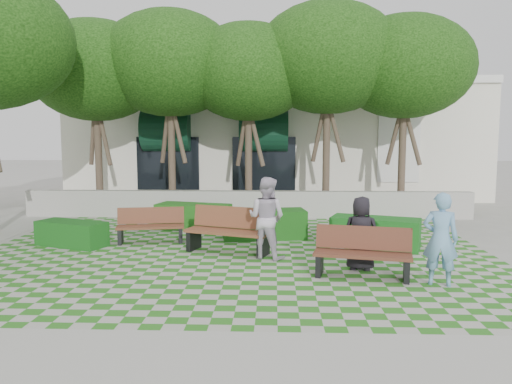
{
  "coord_description": "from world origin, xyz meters",
  "views": [
    {
      "loc": [
        0.95,
        -10.43,
        2.75
      ],
      "look_at": [
        0.5,
        1.5,
        1.4
      ],
      "focal_mm": 35.0,
      "sensor_mm": 36.0,
      "label": 1
    }
  ],
  "objects_px": {
    "bench_east": "(363,253)",
    "hedge_midleft": "(193,217)",
    "hedge_midright": "(264,224)",
    "person_blue": "(440,239)",
    "hedge_east": "(375,233)",
    "hedge_west": "(72,234)",
    "person_white": "(267,218)",
    "person_dark": "(361,233)",
    "bench_west": "(151,226)",
    "bench_mid": "(229,231)"
  },
  "relations": [
    {
      "from": "bench_east",
      "to": "hedge_midleft",
      "type": "bearing_deg",
      "value": 142.5
    },
    {
      "from": "hedge_midright",
      "to": "person_blue",
      "type": "distance_m",
      "value": 5.3
    },
    {
      "from": "hedge_east",
      "to": "hedge_midleft",
      "type": "distance_m",
      "value": 5.37
    },
    {
      "from": "hedge_west",
      "to": "bench_east",
      "type": "bearing_deg",
      "value": -20.21
    },
    {
      "from": "hedge_midright",
      "to": "hedge_east",
      "type": "bearing_deg",
      "value": -19.37
    },
    {
      "from": "hedge_midright",
      "to": "person_white",
      "type": "bearing_deg",
      "value": -87.38
    },
    {
      "from": "bench_east",
      "to": "person_dark",
      "type": "xyz_separation_m",
      "value": [
        0.05,
        0.53,
        0.29
      ]
    },
    {
      "from": "bench_west",
      "to": "hedge_west",
      "type": "bearing_deg",
      "value": -175.91
    },
    {
      "from": "bench_mid",
      "to": "hedge_east",
      "type": "relative_size",
      "value": 1.01
    },
    {
      "from": "hedge_midleft",
      "to": "person_dark",
      "type": "height_order",
      "value": "person_dark"
    },
    {
      "from": "person_dark",
      "to": "hedge_midleft",
      "type": "bearing_deg",
      "value": -31.18
    },
    {
      "from": "person_blue",
      "to": "person_white",
      "type": "relative_size",
      "value": 0.94
    },
    {
      "from": "bench_west",
      "to": "bench_mid",
      "type": "bearing_deg",
      "value": -35.71
    },
    {
      "from": "bench_mid",
      "to": "hedge_east",
      "type": "bearing_deg",
      "value": 30.51
    },
    {
      "from": "hedge_midright",
      "to": "hedge_west",
      "type": "distance_m",
      "value": 4.92
    },
    {
      "from": "hedge_midleft",
      "to": "person_white",
      "type": "relative_size",
      "value": 1.17
    },
    {
      "from": "bench_west",
      "to": "person_dark",
      "type": "xyz_separation_m",
      "value": [
        4.97,
        -2.46,
        0.33
      ]
    },
    {
      "from": "bench_east",
      "to": "person_blue",
      "type": "height_order",
      "value": "person_blue"
    },
    {
      "from": "bench_mid",
      "to": "person_dark",
      "type": "distance_m",
      "value": 3.21
    },
    {
      "from": "hedge_east",
      "to": "hedge_midright",
      "type": "bearing_deg",
      "value": 160.63
    },
    {
      "from": "hedge_midleft",
      "to": "bench_east",
      "type": "bearing_deg",
      "value": -49.77
    },
    {
      "from": "bench_west",
      "to": "hedge_east",
      "type": "height_order",
      "value": "bench_west"
    },
    {
      "from": "person_dark",
      "to": "hedge_midright",
      "type": "bearing_deg",
      "value": -41.44
    },
    {
      "from": "bench_east",
      "to": "hedge_midright",
      "type": "bearing_deg",
      "value": 131.2
    },
    {
      "from": "hedge_midright",
      "to": "person_dark",
      "type": "relative_size",
      "value": 1.44
    },
    {
      "from": "hedge_west",
      "to": "bench_mid",
      "type": "bearing_deg",
      "value": -7.45
    },
    {
      "from": "bench_mid",
      "to": "person_white",
      "type": "bearing_deg",
      "value": -10.41
    },
    {
      "from": "bench_east",
      "to": "bench_mid",
      "type": "relative_size",
      "value": 0.91
    },
    {
      "from": "hedge_midleft",
      "to": "hedge_midright",
      "type": "bearing_deg",
      "value": -30.56
    },
    {
      "from": "hedge_midright",
      "to": "hedge_west",
      "type": "relative_size",
      "value": 1.23
    },
    {
      "from": "bench_east",
      "to": "hedge_west",
      "type": "height_order",
      "value": "bench_east"
    },
    {
      "from": "hedge_east",
      "to": "hedge_west",
      "type": "height_order",
      "value": "hedge_east"
    },
    {
      "from": "bench_west",
      "to": "hedge_west",
      "type": "height_order",
      "value": "bench_west"
    },
    {
      "from": "person_white",
      "to": "bench_mid",
      "type": "bearing_deg",
      "value": -4.86
    },
    {
      "from": "bench_east",
      "to": "bench_mid",
      "type": "bearing_deg",
      "value": 156.96
    },
    {
      "from": "bench_east",
      "to": "bench_west",
      "type": "relative_size",
      "value": 1.09
    },
    {
      "from": "person_dark",
      "to": "bench_east",
      "type": "bearing_deg",
      "value": 99.09
    },
    {
      "from": "person_dark",
      "to": "hedge_east",
      "type": "bearing_deg",
      "value": -93.7
    },
    {
      "from": "hedge_east",
      "to": "person_white",
      "type": "bearing_deg",
      "value": -156.0
    },
    {
      "from": "bench_west",
      "to": "hedge_east",
      "type": "relative_size",
      "value": 0.84
    },
    {
      "from": "bench_west",
      "to": "hedge_west",
      "type": "distance_m",
      "value": 1.95
    },
    {
      "from": "bench_west",
      "to": "hedge_midright",
      "type": "height_order",
      "value": "bench_west"
    },
    {
      "from": "bench_west",
      "to": "person_white",
      "type": "relative_size",
      "value": 0.97
    },
    {
      "from": "hedge_midright",
      "to": "hedge_midleft",
      "type": "bearing_deg",
      "value": 149.44
    },
    {
      "from": "hedge_midleft",
      "to": "hedge_west",
      "type": "xyz_separation_m",
      "value": [
        -2.68,
        -2.36,
        -0.06
      ]
    },
    {
      "from": "hedge_west",
      "to": "person_white",
      "type": "xyz_separation_m",
      "value": [
        4.89,
        -1.05,
        0.61
      ]
    },
    {
      "from": "person_dark",
      "to": "bench_mid",
      "type": "bearing_deg",
      "value": -12.06
    },
    {
      "from": "bench_mid",
      "to": "person_blue",
      "type": "distance_m",
      "value": 4.81
    },
    {
      "from": "hedge_west",
      "to": "person_dark",
      "type": "distance_m",
      "value": 7.14
    },
    {
      "from": "bench_mid",
      "to": "bench_west",
      "type": "bearing_deg",
      "value": 174.55
    }
  ]
}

